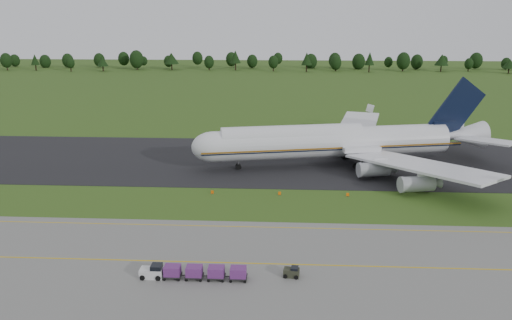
# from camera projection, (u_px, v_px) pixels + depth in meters

# --- Properties ---
(ground) EXTENTS (600.00, 600.00, 0.00)m
(ground) POSITION_uv_depth(u_px,v_px,m) (241.00, 204.00, 87.95)
(ground) COLOR #2F4F17
(ground) RESTS_ON ground
(apron) EXTENTS (300.00, 52.00, 0.06)m
(apron) POSITION_uv_depth(u_px,v_px,m) (216.00, 314.00, 55.32)
(apron) COLOR slate
(apron) RESTS_ON ground
(taxiway) EXTENTS (300.00, 40.00, 0.08)m
(taxiway) POSITION_uv_depth(u_px,v_px,m) (251.00, 160.00, 114.80)
(taxiway) COLOR black
(taxiway) RESTS_ON ground
(apron_markings) EXTENTS (300.00, 30.20, 0.01)m
(apron_markings) POSITION_uv_depth(u_px,v_px,m) (223.00, 282.00, 62.05)
(apron_markings) COLOR gold
(apron_markings) RESTS_ON apron
(tree_line) EXTENTS (528.14, 21.03, 11.98)m
(tree_line) POSITION_uv_depth(u_px,v_px,m) (248.00, 61.00, 298.97)
(tree_line) COLOR black
(tree_line) RESTS_ON ground
(aircraft) EXTENTS (67.85, 64.51, 19.00)m
(aircraft) POSITION_uv_depth(u_px,v_px,m) (337.00, 141.00, 109.70)
(aircraft) COLOR silver
(aircraft) RESTS_ON ground
(baggage_train) EXTENTS (13.54, 1.73, 1.67)m
(baggage_train) POSITION_uv_depth(u_px,v_px,m) (192.00, 272.00, 62.60)
(baggage_train) COLOR silver
(baggage_train) RESTS_ON apron
(utility_cart) EXTENTS (2.11, 1.45, 1.08)m
(utility_cart) POSITION_uv_depth(u_px,v_px,m) (291.00, 273.00, 63.14)
(utility_cart) COLOR #2A2D1F
(utility_cart) RESTS_ON apron
(edge_markers) EXTENTS (25.57, 0.30, 0.60)m
(edge_markers) POSITION_uv_depth(u_px,v_px,m) (280.00, 193.00, 92.28)
(edge_markers) COLOR #FF6208
(edge_markers) RESTS_ON ground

